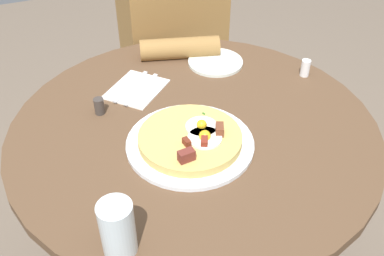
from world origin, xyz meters
TOP-DOWN VIEW (x-y plane):
  - dining_table at (0.00, 0.00)m, footprint 0.98×0.98m
  - person_seated at (-0.17, -0.62)m, footprint 0.40×0.48m
  - pizza_plate at (0.04, 0.08)m, footprint 0.32×0.32m
  - breakfast_pizza at (0.04, 0.08)m, footprint 0.26×0.26m
  - bread_plate at (-0.19, -0.27)m, footprint 0.18×0.18m
  - napkin at (0.09, -0.22)m, footprint 0.22×0.22m
  - fork at (0.11, -0.23)m, footprint 0.14×0.13m
  - knife at (0.08, -0.20)m, footprint 0.14×0.13m
  - water_glass at (0.29, 0.31)m, footprint 0.07×0.07m
  - salt_shaker at (-0.41, -0.09)m, footprint 0.03×0.03m
  - pepper_shaker at (0.22, -0.14)m, footprint 0.03×0.03m

SIDE VIEW (x-z plane):
  - person_seated at x=-0.17m, z-range -0.06..1.07m
  - dining_table at x=0.00m, z-range 0.20..0.94m
  - napkin at x=0.09m, z-range 0.75..0.75m
  - bread_plate at x=-0.19m, z-range 0.75..0.76m
  - pizza_plate at x=0.04m, z-range 0.75..0.76m
  - fork at x=0.11m, z-range 0.75..0.76m
  - knife at x=0.08m, z-range 0.75..0.76m
  - pepper_shaker at x=0.22m, z-range 0.75..0.80m
  - breakfast_pizza at x=0.04m, z-range 0.75..0.80m
  - salt_shaker at x=-0.41m, z-range 0.75..0.80m
  - water_glass at x=0.29m, z-range 0.75..0.87m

